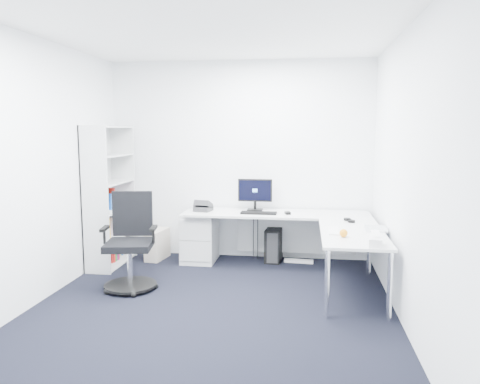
# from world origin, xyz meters

# --- Properties ---
(ground) EXTENTS (4.20, 4.20, 0.00)m
(ground) POSITION_xyz_m (0.00, 0.00, 0.00)
(ground) COLOR black
(ceiling) EXTENTS (4.20, 4.20, 0.00)m
(ceiling) POSITION_xyz_m (0.00, 0.00, 2.70)
(ceiling) COLOR white
(wall_back) EXTENTS (3.60, 0.02, 2.70)m
(wall_back) POSITION_xyz_m (0.00, 2.10, 1.35)
(wall_back) COLOR white
(wall_back) RESTS_ON ground
(wall_front) EXTENTS (3.60, 0.02, 2.70)m
(wall_front) POSITION_xyz_m (0.00, -2.10, 1.35)
(wall_front) COLOR white
(wall_front) RESTS_ON ground
(wall_left) EXTENTS (0.02, 4.20, 2.70)m
(wall_left) POSITION_xyz_m (-1.80, 0.00, 1.35)
(wall_left) COLOR white
(wall_left) RESTS_ON ground
(wall_right) EXTENTS (0.02, 4.20, 2.70)m
(wall_right) POSITION_xyz_m (1.80, 0.00, 1.35)
(wall_right) COLOR white
(wall_right) RESTS_ON ground
(l_desk) EXTENTS (2.38, 1.33, 0.69)m
(l_desk) POSITION_xyz_m (0.55, 1.40, 0.35)
(l_desk) COLOR silver
(l_desk) RESTS_ON ground
(drawer_pedestal) EXTENTS (0.43, 0.54, 0.67)m
(drawer_pedestal) POSITION_xyz_m (-0.50, 1.77, 0.33)
(drawer_pedestal) COLOR silver
(drawer_pedestal) RESTS_ON ground
(bookshelf) EXTENTS (0.35, 0.91, 1.82)m
(bookshelf) POSITION_xyz_m (-1.62, 1.45, 0.91)
(bookshelf) COLOR silver
(bookshelf) RESTS_ON ground
(task_chair) EXTENTS (0.69, 0.69, 1.07)m
(task_chair) POSITION_xyz_m (-1.02, 0.53, 0.54)
(task_chair) COLOR black
(task_chair) RESTS_ON ground
(black_pc_tower) EXTENTS (0.24, 0.47, 0.45)m
(black_pc_tower) POSITION_xyz_m (0.49, 1.93, 0.22)
(black_pc_tower) COLOR black
(black_pc_tower) RESTS_ON ground
(beige_pc_tower) EXTENTS (0.25, 0.45, 0.41)m
(beige_pc_tower) POSITION_xyz_m (-1.10, 1.78, 0.20)
(beige_pc_tower) COLOR #BDB2A1
(beige_pc_tower) RESTS_ON ground
(power_strip) EXTENTS (0.39, 0.10, 0.04)m
(power_strip) POSITION_xyz_m (0.83, 1.85, 0.02)
(power_strip) COLOR silver
(power_strip) RESTS_ON ground
(monitor) EXTENTS (0.46, 0.15, 0.44)m
(monitor) POSITION_xyz_m (0.24, 1.86, 0.91)
(monitor) COLOR black
(monitor) RESTS_ON l_desk
(black_keyboard) EXTENTS (0.46, 0.17, 0.02)m
(black_keyboard) POSITION_xyz_m (0.31, 1.62, 0.71)
(black_keyboard) COLOR black
(black_keyboard) RESTS_ON l_desk
(mouse) EXTENTS (0.08, 0.12, 0.03)m
(mouse) POSITION_xyz_m (0.68, 1.65, 0.71)
(mouse) COLOR black
(mouse) RESTS_ON l_desk
(desk_phone) EXTENTS (0.25, 0.25, 0.15)m
(desk_phone) POSITION_xyz_m (-0.44, 1.72, 0.77)
(desk_phone) COLOR #2A2B2D
(desk_phone) RESTS_ON l_desk
(laptop) EXTENTS (0.36, 0.35, 0.24)m
(laptop) POSITION_xyz_m (1.67, 0.85, 0.81)
(laptop) COLOR silver
(laptop) RESTS_ON l_desk
(white_keyboard) EXTENTS (0.11, 0.39, 0.01)m
(white_keyboard) POSITION_xyz_m (1.21, 0.69, 0.70)
(white_keyboard) COLOR silver
(white_keyboard) RESTS_ON l_desk
(headphones) EXTENTS (0.17, 0.22, 0.05)m
(headphones) POSITION_xyz_m (1.42, 1.27, 0.72)
(headphones) COLOR black
(headphones) RESTS_ON l_desk
(orange_fruit) EXTENTS (0.08, 0.08, 0.08)m
(orange_fruit) POSITION_xyz_m (1.29, 0.43, 0.74)
(orange_fruit) COLOR orange
(orange_fruit) RESTS_ON l_desk
(tissue_box) EXTENTS (0.15, 0.24, 0.08)m
(tissue_box) POSITION_xyz_m (1.56, 0.12, 0.73)
(tissue_box) COLOR silver
(tissue_box) RESTS_ON l_desk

